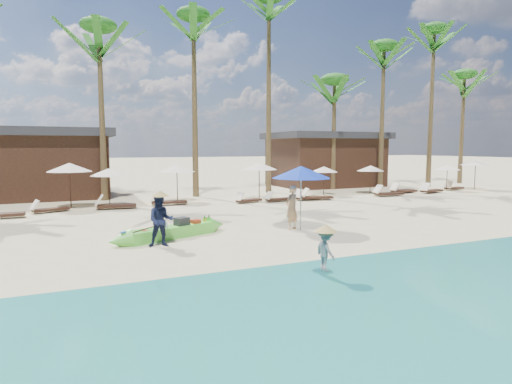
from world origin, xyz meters
name	(u,v)px	position (x,y,z in m)	size (l,w,h in m)	color
ground	(248,245)	(0.00, 0.00, 0.00)	(240.00, 240.00, 0.00)	beige
wet_sand_strip	(336,294)	(0.00, -5.00, 0.00)	(240.00, 4.50, 0.01)	tan
green_canoe	(172,231)	(-1.99, 2.12, 0.22)	(4.99, 2.22, 0.67)	#61DE43
tourist	(292,208)	(2.54, 1.78, 0.85)	(0.62, 0.41, 1.70)	tan
vendor_green	(161,221)	(-2.59, 0.93, 0.83)	(0.81, 0.63, 1.67)	#161D3C
vendor_yellow	(326,250)	(0.41, -3.93, 0.69)	(0.66, 0.38, 1.01)	gray
blue_umbrella	(301,172)	(2.86, 1.65, 2.20)	(2.26, 2.26, 2.44)	#99999E
resort_parasol_4	(69,167)	(-5.21, 11.51, 2.11)	(2.27, 2.27, 2.34)	#3B2218
lounger_4_right	(48,209)	(-6.22, 10.23, 0.19)	(1.79, 1.03, 0.58)	#3B2218
resort_parasol_5	(109,172)	(-3.31, 11.26, 1.83)	(1.97, 1.97, 2.03)	#3B2218
lounger_5_left	(114,205)	(-3.22, 10.16, 0.23)	(2.04, 0.78, 0.68)	#3B2218
resort_parasol_6	(177,168)	(0.45, 11.84, 1.94)	(2.09, 2.09, 2.15)	#3B2218
lounger_6_left	(166,201)	(-0.45, 10.55, 0.22)	(2.02, 0.81, 0.67)	#3B2218
lounger_6_right	(247,200)	(3.97, 9.76, 0.18)	(1.70, 0.92, 0.55)	#3B2218
resort_parasol_7	(259,166)	(5.20, 10.88, 2.02)	(2.17, 2.17, 2.24)	#3B2218
lounger_7_left	(277,199)	(5.72, 9.53, 0.18)	(1.66, 0.68, 0.55)	#3B2218
lounger_7_right	(306,197)	(7.67, 9.57, 0.20)	(1.87, 0.97, 0.61)	#3B2218
resort_parasol_8	(324,169)	(10.06, 11.41, 1.70)	(1.83, 1.83, 1.89)	#3B2218
lounger_8_left	(315,197)	(8.16, 9.30, 0.22)	(1.97, 0.92, 0.64)	#3B2218
resort_parasol_9	(371,168)	(13.51, 10.99, 1.72)	(1.85, 1.85, 1.90)	#3B2218
lounger_9_left	(387,193)	(13.45, 9.22, 0.22)	(2.02, 0.86, 0.67)	#3B2218
lounger_9_right	(402,190)	(15.60, 10.18, 0.21)	(1.91, 0.65, 0.64)	#3B2218
resort_parasol_10	(447,167)	(19.83, 10.34, 1.69)	(1.82, 1.82, 1.87)	#3B2218
lounger_10_left	(401,190)	(15.79, 10.52, 0.21)	(1.93, 0.85, 0.63)	#3B2218
lounger_10_right	(431,190)	(17.47, 9.51, 0.22)	(2.01, 0.95, 0.66)	#3B2218
resort_parasol_11	(476,162)	(22.51, 10.21, 2.03)	(2.19, 2.19, 2.25)	#3B2218
lounger_11_left	(453,187)	(20.59, 10.43, 0.20)	(1.81, 0.79, 0.60)	#3B2218
palm_3	(99,52)	(-3.36, 14.27, 8.58)	(2.08, 2.08, 10.52)	brown
palm_4	(194,45)	(2.15, 14.01, 9.45)	(2.08, 2.08, 11.70)	brown
palm_5	(269,32)	(7.45, 14.38, 10.82)	(2.08, 2.08, 13.60)	brown
palm_6	(334,94)	(12.84, 14.52, 7.05)	(2.08, 2.08, 8.51)	brown
palm_7	(384,68)	(16.57, 13.68, 8.99)	(2.08, 2.08, 11.08)	brown
palm_8	(433,56)	(21.07, 13.33, 10.18)	(2.08, 2.08, 12.70)	brown
palm_9	(464,90)	(26.21, 14.81, 8.06)	(2.08, 2.08, 9.82)	brown
pavilion_west	(20,163)	(-8.00, 17.50, 2.19)	(10.80, 6.60, 4.30)	#3B2218
pavilion_east	(325,159)	(14.00, 17.50, 2.20)	(8.80, 6.60, 4.30)	#3B2218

